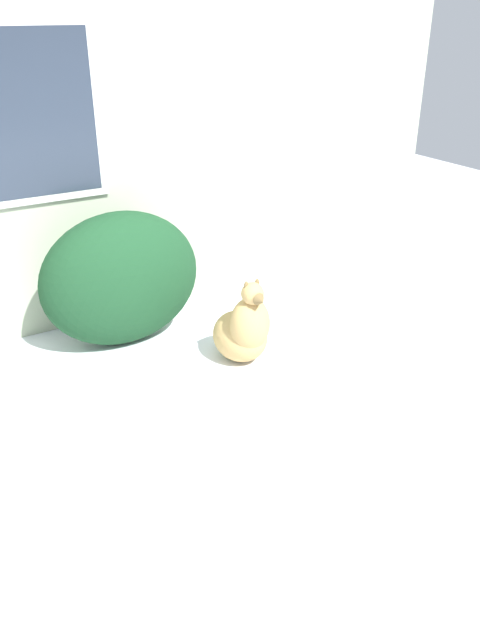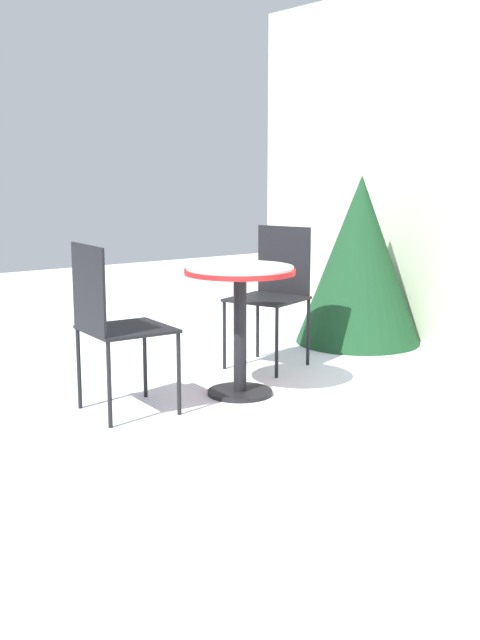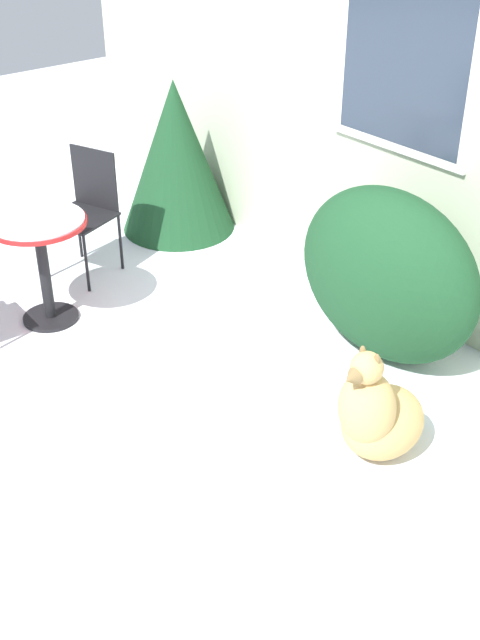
# 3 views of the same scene
# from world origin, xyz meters

# --- Properties ---
(ground_plane) EXTENTS (16.00, 16.00, 0.00)m
(ground_plane) POSITION_xyz_m (0.00, 0.00, 0.00)
(ground_plane) COLOR white
(house_wall) EXTENTS (8.00, 0.10, 2.79)m
(house_wall) POSITION_xyz_m (-0.01, 2.20, 1.42)
(house_wall) COLOR #B2BC9E
(house_wall) RESTS_ON ground_plane
(shrub_left) EXTENTS (1.37, 0.70, 1.16)m
(shrub_left) POSITION_xyz_m (0.22, 1.66, 0.58)
(shrub_left) COLOR #194223
(shrub_left) RESTS_ON ground_plane
(evergreen_bush) EXTENTS (0.98, 0.98, 1.32)m
(evergreen_bush) POSITION_xyz_m (-2.25, 1.75, 0.66)
(evergreen_bush) COLOR #194223
(evergreen_bush) RESTS_ON ground_plane
(patio_table) EXTENTS (0.67, 0.67, 0.79)m
(patio_table) POSITION_xyz_m (-1.58, 0.12, 0.61)
(patio_table) COLOR black
(patio_table) RESTS_ON ground_plane
(patio_chair_near_table) EXTENTS (0.59, 0.59, 0.97)m
(patio_chair_near_table) POSITION_xyz_m (-2.06, 0.74, 0.54)
(patio_chair_near_table) COLOR black
(patio_chair_near_table) RESTS_ON ground_plane
(dog) EXTENTS (0.44, 0.70, 0.77)m
(dog) POSITION_xyz_m (0.92, 0.83, 0.28)
(dog) COLOR tan
(dog) RESTS_ON ground_plane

